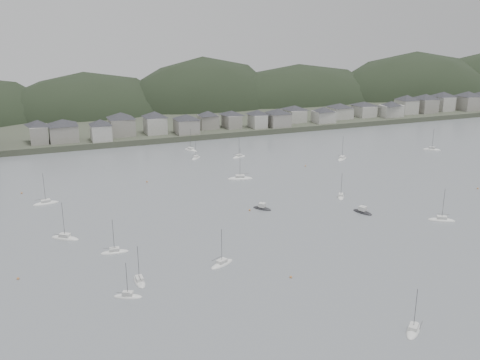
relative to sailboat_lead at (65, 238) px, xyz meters
name	(u,v)px	position (x,y,z in m)	size (l,w,h in m)	color
ground	(357,288)	(62.42, -57.04, -0.17)	(900.00, 900.00, 0.00)	slate
far_shore_land	(129,106)	(62.42, 237.96, 1.33)	(900.00, 250.00, 3.00)	#383D2D
forested_ridge	(143,129)	(67.25, 212.36, -11.46)	(851.55, 103.94, 102.57)	black
waterfront_town	(251,116)	(113.01, 126.30, 8.49)	(451.48, 28.46, 12.92)	gray
sailboat_lead	(65,238)	(0.00, 0.00, 0.00)	(8.73, 7.55, 12.04)	white
moored_fleet	(238,205)	(57.84, 8.02, 0.00)	(246.90, 177.93, 13.85)	white
motor_launch_near	(363,212)	(93.59, -13.88, 0.12)	(4.97, 7.78, 3.76)	black
motor_launch_far	(262,208)	(64.06, 1.91, 0.13)	(6.12, 6.89, 3.65)	black
mooring_buoys	(252,213)	(59.04, -1.20, -0.02)	(162.98, 129.64, 0.70)	#B8733D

